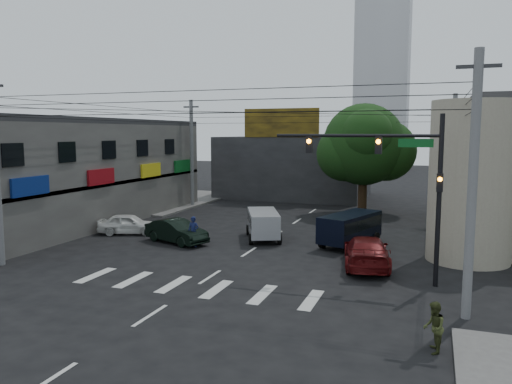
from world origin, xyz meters
The scene contains 19 objects.
ground centered at (0.00, 0.00, 0.00)m, with size 160.00×160.00×0.00m, color black.
sidewalk_far_left centered at (-18.00, 18.00, 0.07)m, with size 16.00×16.00×0.15m, color #514F4C.
building_left centered at (-18.00, 6.00, 3.50)m, with size 14.00×24.00×7.00m, color #484543.
corner_column centered at (11.00, 4.00, 4.00)m, with size 4.00×4.00×8.00m, color gray.
building_far centered at (-4.00, 26.00, 3.00)m, with size 14.00×10.00×6.00m, color #232326.
billboard centered at (-4.00, 21.10, 7.30)m, with size 7.00×0.30×2.60m, color olive.
tower_distant centered at (0.00, 70.00, 22.00)m, with size 9.00×9.00×44.00m, color silver.
street_tree centered at (4.00, 17.00, 5.47)m, with size 6.40×6.40×8.70m.
traffic_gantry centered at (7.82, -1.00, 4.83)m, with size 7.10×0.35×7.20m.
utility_pole_near_right centered at (10.50, -4.50, 4.60)m, with size 0.32×0.32×9.20m, color #59595B.
utility_pole_far_left centered at (-10.50, 16.00, 4.60)m, with size 0.32×0.32×9.20m, color #59595B.
utility_pole_far_right centered at (10.50, 16.00, 4.60)m, with size 0.32×0.32×9.20m, color #59595B.
dark_sedan centered at (-4.81, 2.71, 0.69)m, with size 4.43×2.83×1.38m, color black.
white_compact centered at (-8.93, 3.98, 0.65)m, with size 4.10×2.75×1.30m, color silver.
maroon_sedan centered at (6.36, 1.14, 0.74)m, with size 2.93×5.39×1.48m, color #500B0C.
silver_minivan centered at (-0.32, 5.30, 0.86)m, with size 3.12×4.31×1.71m, color #A2A3A9, non-canonical shape.
navy_van centered at (4.88, 5.45, 0.91)m, with size 3.15×4.89×1.83m, color black, non-canonical shape.
traffic_officer centered at (-3.41, 2.14, 0.87)m, with size 0.66×0.46×1.73m, color #11183E.
pedestrian_olive centered at (9.43, -7.79, 0.76)m, with size 0.61×0.77×1.53m, color #343B1B.
Camera 1 is at (9.24, -22.73, 6.44)m, focal length 35.00 mm.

